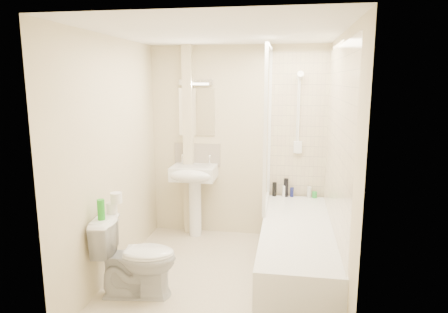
# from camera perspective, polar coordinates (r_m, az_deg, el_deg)

# --- Properties ---
(floor) EXTENTS (2.50, 2.50, 0.00)m
(floor) POSITION_cam_1_polar(r_m,az_deg,el_deg) (4.24, -0.45, -16.95)
(floor) COLOR beige
(floor) RESTS_ON ground
(wall_back) EXTENTS (2.20, 0.02, 2.40)m
(wall_back) POSITION_cam_1_polar(r_m,az_deg,el_deg) (5.04, 1.94, 2.00)
(wall_back) COLOR beige
(wall_back) RESTS_ON ground
(wall_left) EXTENTS (0.02, 2.50, 2.40)m
(wall_left) POSITION_cam_1_polar(r_m,az_deg,el_deg) (4.15, -15.61, -0.32)
(wall_left) COLOR beige
(wall_left) RESTS_ON ground
(wall_right) EXTENTS (0.02, 2.50, 2.40)m
(wall_right) POSITION_cam_1_polar(r_m,az_deg,el_deg) (3.80, 16.10, -1.36)
(wall_right) COLOR beige
(wall_right) RESTS_ON ground
(ceiling) EXTENTS (2.20, 2.50, 0.02)m
(ceiling) POSITION_cam_1_polar(r_m,az_deg,el_deg) (3.77, -0.50, 17.31)
(ceiling) COLOR white
(ceiling) RESTS_ON wall_back
(tile_back) EXTENTS (0.70, 0.01, 1.75)m
(tile_back) POSITION_cam_1_polar(r_m,az_deg,el_deg) (4.96, 10.58, 4.30)
(tile_back) COLOR beige
(tile_back) RESTS_ON wall_back
(tile_right) EXTENTS (0.01, 2.10, 1.75)m
(tile_right) POSITION_cam_1_polar(r_m,az_deg,el_deg) (3.90, 15.86, 2.32)
(tile_right) COLOR beige
(tile_right) RESTS_ON wall_right
(pipe_boxing) EXTENTS (0.12, 0.12, 2.40)m
(pipe_boxing) POSITION_cam_1_polar(r_m,az_deg,el_deg) (5.10, -5.08, 2.06)
(pipe_boxing) COLOR beige
(pipe_boxing) RESTS_ON ground
(splashback) EXTENTS (0.60, 0.02, 0.30)m
(splashback) POSITION_cam_1_polar(r_m,az_deg,el_deg) (5.15, -3.83, 0.25)
(splashback) COLOR beige
(splashback) RESTS_ON wall_back
(mirror) EXTENTS (0.46, 0.01, 0.60)m
(mirror) POSITION_cam_1_polar(r_m,az_deg,el_deg) (5.08, -3.91, 6.36)
(mirror) COLOR white
(mirror) RESTS_ON wall_back
(strip_light) EXTENTS (0.42, 0.07, 0.07)m
(strip_light) POSITION_cam_1_polar(r_m,az_deg,el_deg) (5.04, -4.03, 10.54)
(strip_light) COLOR silver
(strip_light) RESTS_ON wall_back
(bathtub) EXTENTS (0.70, 2.10, 0.55)m
(bathtub) POSITION_cam_1_polar(r_m,az_deg,el_deg) (4.19, 10.32, -13.07)
(bathtub) COLOR white
(bathtub) RESTS_ON ground
(shower_screen) EXTENTS (0.04, 0.92, 1.80)m
(shower_screen) POSITION_cam_1_polar(r_m,az_deg,el_deg) (4.53, 6.26, 4.12)
(shower_screen) COLOR white
(shower_screen) RESTS_ON bathtub
(shower_fixture) EXTENTS (0.10, 0.16, 0.99)m
(shower_fixture) POSITION_cam_1_polar(r_m,az_deg,el_deg) (4.90, 10.62, 5.64)
(shower_fixture) COLOR white
(shower_fixture) RESTS_ON wall_back
(pedestal_sink) EXTENTS (0.55, 0.50, 1.05)m
(pedestal_sink) POSITION_cam_1_polar(r_m,az_deg,el_deg) (5.00, -4.38, -3.50)
(pedestal_sink) COLOR white
(pedestal_sink) RESTS_ON ground
(bottle_black_a) EXTENTS (0.05, 0.05, 0.17)m
(bottle_black_a) POSITION_cam_1_polar(r_m,az_deg,el_deg) (5.04, 7.22, -4.65)
(bottle_black_a) COLOR black
(bottle_black_a) RESTS_ON bathtub
(bottle_white_a) EXTENTS (0.06, 0.06, 0.14)m
(bottle_white_a) POSITION_cam_1_polar(r_m,az_deg,el_deg) (5.04, 8.64, -4.87)
(bottle_white_a) COLOR white
(bottle_white_a) RESTS_ON bathtub
(bottle_black_b) EXTENTS (0.06, 0.06, 0.23)m
(bottle_black_b) POSITION_cam_1_polar(r_m,az_deg,el_deg) (5.03, 8.84, -4.41)
(bottle_black_b) COLOR black
(bottle_black_b) RESTS_ON bathtub
(bottle_blue) EXTENTS (0.05, 0.05, 0.12)m
(bottle_blue) POSITION_cam_1_polar(r_m,az_deg,el_deg) (5.04, 9.67, -5.04)
(bottle_blue) COLOR navy
(bottle_blue) RESTS_ON bathtub
(bottle_white_b) EXTENTS (0.05, 0.05, 0.14)m
(bottle_white_b) POSITION_cam_1_polar(r_m,az_deg,el_deg) (5.04, 12.08, -5.00)
(bottle_white_b) COLOR silver
(bottle_white_b) RESTS_ON bathtub
(bottle_green) EXTENTS (0.06, 0.06, 0.08)m
(bottle_green) POSITION_cam_1_polar(r_m,az_deg,el_deg) (5.06, 12.81, -5.35)
(bottle_green) COLOR green
(bottle_green) RESTS_ON bathtub
(toilet) EXTENTS (0.59, 0.83, 0.75)m
(toilet) POSITION_cam_1_polar(r_m,az_deg,el_deg) (3.88, -12.45, -13.81)
(toilet) COLOR white
(toilet) RESTS_ON ground
(toilet_roll_lower) EXTENTS (0.10, 0.10, 0.10)m
(toilet_roll_lower) POSITION_cam_1_polar(r_m,az_deg,el_deg) (3.91, -15.74, -7.07)
(toilet_roll_lower) COLOR white
(toilet_roll_lower) RESTS_ON toilet
(toilet_roll_upper) EXTENTS (0.11, 0.11, 0.10)m
(toilet_roll_upper) POSITION_cam_1_polar(r_m,az_deg,el_deg) (3.86, -15.15, -5.72)
(toilet_roll_upper) COLOR white
(toilet_roll_upper) RESTS_ON toilet_roll_lower
(green_bottle) EXTENTS (0.07, 0.07, 0.19)m
(green_bottle) POSITION_cam_1_polar(r_m,az_deg,el_deg) (3.75, -17.15, -7.26)
(green_bottle) COLOR green
(green_bottle) RESTS_ON toilet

